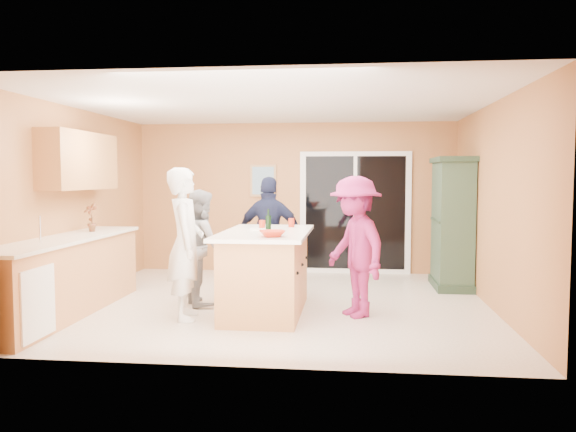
# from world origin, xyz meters

# --- Properties ---
(floor) EXTENTS (5.50, 5.50, 0.00)m
(floor) POSITION_xyz_m (0.00, 0.00, 0.00)
(floor) COLOR silver
(floor) RESTS_ON ground
(ceiling) EXTENTS (5.50, 5.00, 0.10)m
(ceiling) POSITION_xyz_m (0.00, 0.00, 2.60)
(ceiling) COLOR silver
(ceiling) RESTS_ON wall_back
(wall_back) EXTENTS (5.50, 0.10, 2.60)m
(wall_back) POSITION_xyz_m (0.00, 2.50, 1.30)
(wall_back) COLOR tan
(wall_back) RESTS_ON ground
(wall_front) EXTENTS (5.50, 0.10, 2.60)m
(wall_front) POSITION_xyz_m (0.00, -2.50, 1.30)
(wall_front) COLOR tan
(wall_front) RESTS_ON ground
(wall_left) EXTENTS (0.10, 5.00, 2.60)m
(wall_left) POSITION_xyz_m (-2.75, 0.00, 1.30)
(wall_left) COLOR tan
(wall_left) RESTS_ON ground
(wall_right) EXTENTS (0.10, 5.00, 2.60)m
(wall_right) POSITION_xyz_m (2.75, 0.00, 1.30)
(wall_right) COLOR tan
(wall_right) RESTS_ON ground
(left_cabinet_run) EXTENTS (0.65, 3.05, 1.24)m
(left_cabinet_run) POSITION_xyz_m (-2.45, -1.05, 0.46)
(left_cabinet_run) COLOR tan
(left_cabinet_run) RESTS_ON floor
(upper_cabinets) EXTENTS (0.35, 1.60, 0.75)m
(upper_cabinets) POSITION_xyz_m (-2.58, -0.20, 1.88)
(upper_cabinets) COLOR tan
(upper_cabinets) RESTS_ON wall_left
(sliding_door) EXTENTS (1.90, 0.07, 2.10)m
(sliding_door) POSITION_xyz_m (1.05, 2.46, 1.05)
(sliding_door) COLOR white
(sliding_door) RESTS_ON floor
(framed_picture) EXTENTS (0.46, 0.04, 0.56)m
(framed_picture) POSITION_xyz_m (-0.55, 2.48, 1.60)
(framed_picture) COLOR #A98354
(framed_picture) RESTS_ON wall_back
(kitchen_island) EXTENTS (1.05, 1.92, 1.01)m
(kitchen_island) POSITION_xyz_m (-0.06, -0.51, 0.47)
(kitchen_island) COLOR tan
(kitchen_island) RESTS_ON floor
(green_hutch) EXTENTS (0.56, 1.07, 1.96)m
(green_hutch) POSITION_xyz_m (2.49, 1.35, 0.95)
(green_hutch) COLOR #233928
(green_hutch) RESTS_ON floor
(woman_white) EXTENTS (0.57, 0.73, 1.77)m
(woman_white) POSITION_xyz_m (-0.94, -0.90, 0.89)
(woman_white) COLOR white
(woman_white) RESTS_ON floor
(woman_grey) EXTENTS (0.85, 0.92, 1.51)m
(woman_grey) POSITION_xyz_m (-0.97, -0.13, 0.75)
(woman_grey) COLOR gray
(woman_grey) RESTS_ON floor
(woman_navy) EXTENTS (1.01, 0.48, 1.67)m
(woman_navy) POSITION_xyz_m (-0.18, 0.70, 0.84)
(woman_navy) COLOR #191F37
(woman_navy) RESTS_ON floor
(woman_magenta) EXTENTS (1.08, 1.25, 1.68)m
(woman_magenta) POSITION_xyz_m (1.03, -0.56, 0.84)
(woman_magenta) COLOR #911F5D
(woman_magenta) RESTS_ON floor
(serving_bowl) EXTENTS (0.36, 0.36, 0.07)m
(serving_bowl) POSITION_xyz_m (0.11, -1.13, 1.04)
(serving_bowl) COLOR #B02913
(serving_bowl) RESTS_ON kitchen_island
(tulip_vase) EXTENTS (0.24, 0.20, 0.38)m
(tulip_vase) POSITION_xyz_m (-2.45, -0.15, 1.13)
(tulip_vase) COLOR red
(tulip_vase) RESTS_ON left_cabinet_run
(tumbler_near) EXTENTS (0.10, 0.10, 0.12)m
(tumbler_near) POSITION_xyz_m (0.20, 0.07, 1.06)
(tumbler_near) COLOR #B02913
(tumbler_near) RESTS_ON kitchen_island
(tumbler_far) EXTENTS (0.09, 0.09, 0.11)m
(tumbler_far) POSITION_xyz_m (-0.14, -0.25, 1.06)
(tumbler_far) COLOR #B02913
(tumbler_far) RESTS_ON kitchen_island
(wine_bottle) EXTENTS (0.06, 0.06, 0.28)m
(wine_bottle) POSITION_xyz_m (0.00, -0.68, 1.11)
(wine_bottle) COLOR black
(wine_bottle) RESTS_ON kitchen_island
(white_plate) EXTENTS (0.32, 0.32, 0.02)m
(white_plate) POSITION_xyz_m (-0.18, -0.27, 1.01)
(white_plate) COLOR white
(white_plate) RESTS_ON kitchen_island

